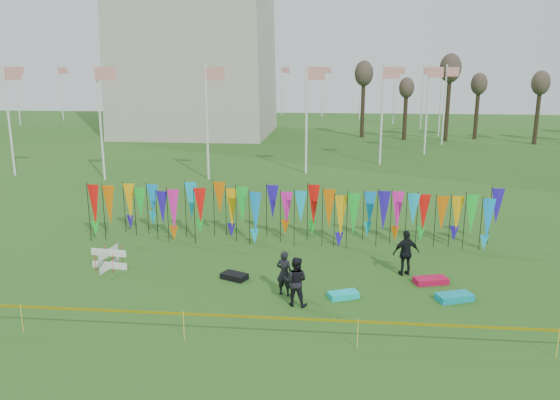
# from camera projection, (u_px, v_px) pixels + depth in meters

# --- Properties ---
(ground) EXTENTS (160.00, 160.00, 0.00)m
(ground) POSITION_uv_depth(u_px,v_px,m) (267.00, 310.00, 17.78)
(ground) COLOR #244F16
(ground) RESTS_ON ground
(flagpole_ring) EXTENTS (57.40, 56.16, 8.00)m
(flagpole_ring) POSITION_uv_depth(u_px,v_px,m) (199.00, 100.00, 64.59)
(flagpole_ring) COLOR silver
(flagpole_ring) RESTS_ON ground
(banner_row) EXTENTS (18.64, 0.64, 2.49)m
(banner_row) POSITION_uv_depth(u_px,v_px,m) (293.00, 208.00, 24.27)
(banner_row) COLOR black
(banner_row) RESTS_ON ground
(caution_tape_near) EXTENTS (26.00, 0.02, 0.90)m
(caution_tape_near) POSITION_uv_depth(u_px,v_px,m) (250.00, 318.00, 15.47)
(caution_tape_near) COLOR #FCE105
(caution_tape_near) RESTS_ON ground
(box_kite) EXTENTS (0.76, 0.76, 0.84)m
(box_kite) POSITION_uv_depth(u_px,v_px,m) (109.00, 259.00, 21.30)
(box_kite) COLOR red
(box_kite) RESTS_ON ground
(person_left) EXTENTS (0.69, 0.59, 1.60)m
(person_left) POSITION_uv_depth(u_px,v_px,m) (284.00, 273.00, 18.80)
(person_left) COLOR black
(person_left) RESTS_ON ground
(person_mid) EXTENTS (0.89, 0.64, 1.67)m
(person_mid) POSITION_uv_depth(u_px,v_px,m) (296.00, 281.00, 17.98)
(person_mid) COLOR black
(person_mid) RESTS_ON ground
(person_right) EXTENTS (1.15, 0.84, 1.76)m
(person_right) POSITION_uv_depth(u_px,v_px,m) (406.00, 253.00, 20.60)
(person_right) COLOR black
(person_right) RESTS_ON ground
(kite_bag_turquoise) EXTENTS (1.13, 0.86, 0.20)m
(kite_bag_turquoise) POSITION_uv_depth(u_px,v_px,m) (343.00, 295.00, 18.71)
(kite_bag_turquoise) COLOR #0ED5D5
(kite_bag_turquoise) RESTS_ON ground
(kite_bag_red) EXTENTS (1.31, 0.87, 0.22)m
(kite_bag_red) POSITION_uv_depth(u_px,v_px,m) (431.00, 280.00, 19.96)
(kite_bag_red) COLOR #C90D3D
(kite_bag_red) RESTS_ON ground
(kite_bag_black) EXTENTS (1.09, 0.90, 0.22)m
(kite_bag_black) POSITION_uv_depth(u_px,v_px,m) (234.00, 276.00, 20.37)
(kite_bag_black) COLOR black
(kite_bag_black) RESTS_ON ground
(kite_bag_teal) EXTENTS (1.33, 0.96, 0.23)m
(kite_bag_teal) POSITION_uv_depth(u_px,v_px,m) (454.00, 297.00, 18.50)
(kite_bag_teal) COLOR #0C9DAC
(kite_bag_teal) RESTS_ON ground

